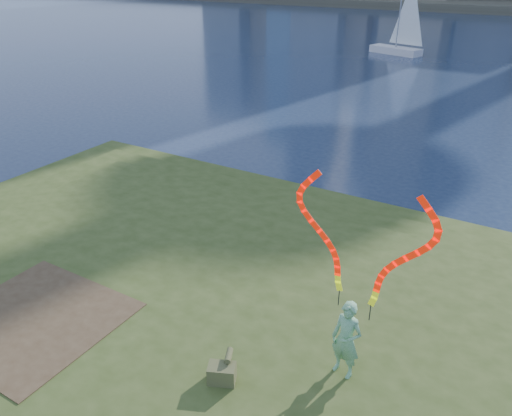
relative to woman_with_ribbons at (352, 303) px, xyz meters
The scene contains 6 objects.
ground 4.45m from the woman_with_ribbons, 159.30° to the left, with size 320.00×320.00×0.00m, color #1B2944.
grassy_knoll 4.18m from the woman_with_ribbons, 165.33° to the right, with size 20.00×18.00×0.80m.
dirt_patch 6.24m from the woman_with_ribbons, 162.33° to the right, with size 3.20×3.00×0.02m, color #47331E.
woman_with_ribbons is the anchor object (origin of this frame).
canvas_bag 2.45m from the woman_with_ribbons, 143.65° to the right, with size 0.54×0.61×0.44m.
sailboat 38.27m from the woman_with_ribbons, 105.13° to the left, with size 4.63×2.63×7.02m.
Camera 1 is at (5.57, -7.65, 7.16)m, focal length 35.00 mm.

